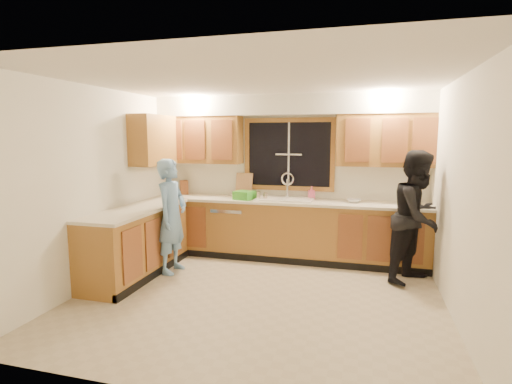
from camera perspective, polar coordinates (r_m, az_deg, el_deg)
floor at (r=4.86m, az=0.24°, el=-14.82°), size 4.20×4.20×0.00m
ceiling at (r=4.52m, az=0.26°, el=15.81°), size 4.20×4.20×0.00m
wall_back at (r=6.37m, az=4.69°, el=2.23°), size 4.20×0.00×4.20m
wall_left at (r=5.46m, az=-21.57°, el=0.75°), size 0.00×3.80×3.80m
wall_right at (r=4.47m, az=27.21°, el=-1.04°), size 0.00×3.80×3.80m
base_cabinets_back at (r=6.21m, az=4.09°, el=-5.49°), size 4.20×0.60×0.88m
base_cabinets_left at (r=5.72m, az=-16.62°, el=-6.98°), size 0.60×1.90×0.88m
countertop_back at (r=6.11m, az=4.11°, el=-1.32°), size 4.20×0.63×0.04m
countertop_left at (r=5.62m, az=-16.68°, el=-2.45°), size 0.63×1.90×0.04m
upper_cabinets_left at (r=6.59m, az=-7.89°, el=7.38°), size 1.35×0.33×0.75m
upper_cabinets_right at (r=6.07m, az=17.90°, el=7.03°), size 1.35×0.33×0.75m
upper_cabinets_return at (r=6.27m, az=-14.45°, el=7.18°), size 0.33×0.90×0.75m
soffit at (r=6.18m, az=4.50°, el=12.27°), size 4.20×0.35×0.30m
window_frame at (r=6.33m, az=4.71°, el=5.37°), size 1.44×0.03×1.14m
sink at (r=6.13m, az=4.14°, el=-1.62°), size 0.86×0.52×0.57m
dishwasher at (r=6.42m, az=-3.42°, el=-5.32°), size 0.60×0.56×0.82m
stove at (r=5.26m, az=-19.93°, el=-8.32°), size 0.58×0.75×0.90m
man at (r=5.64m, az=-11.95°, el=-3.39°), size 0.40×0.59×1.58m
woman at (r=5.53m, az=22.10°, el=-3.33°), size 1.01×1.05×1.71m
knife_block at (r=6.78m, az=-10.25°, el=0.67°), size 0.17×0.16×0.23m
cutting_board at (r=6.48m, az=-1.71°, el=1.08°), size 0.29×0.11×0.37m
dish_crate at (r=6.14m, az=-1.67°, el=-0.46°), size 0.34×0.33×0.13m
soap_bottle at (r=6.23m, az=7.94°, el=-0.09°), size 0.12×0.12×0.20m
bowl at (r=6.02m, az=13.81°, el=-1.23°), size 0.22×0.22×0.05m
can_left at (r=6.08m, az=0.29°, el=-0.53°), size 0.09×0.09×0.13m
can_right at (r=6.08m, az=1.34°, el=-0.64°), size 0.07×0.07×0.11m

